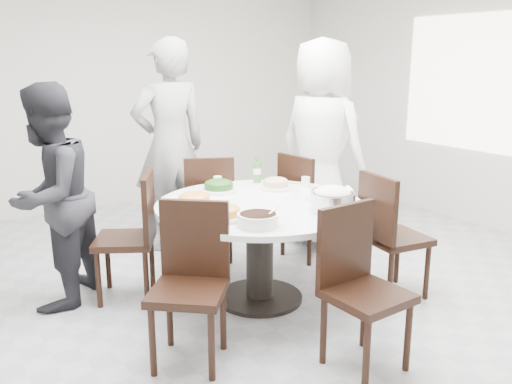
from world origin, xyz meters
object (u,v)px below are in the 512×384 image
chair_ne (310,206)px  diner_middle (170,146)px  chair_s (367,292)px  diner_left (50,198)px  dining_table (260,252)px  chair_sw (188,288)px  chair_nw (124,237)px  diner_right (321,145)px  beverage_bottle (257,169)px  soup_bowl (258,220)px  rice_bowl (333,202)px  chair_se (396,235)px  chair_n (209,207)px

chair_ne → diner_middle: (-0.93, 0.92, 0.50)m
diner_middle → chair_ne: bearing=139.0°
chair_s → diner_left: 2.28m
dining_table → chair_sw: 0.96m
chair_nw → chair_s: same height
diner_right → beverage_bottle: (-0.83, -0.18, -0.11)m
dining_table → soup_bowl: 0.68m
dining_table → rice_bowl: (0.30, -0.45, 0.44)m
chair_s → diner_right: diner_right is taller
chair_nw → diner_right: bearing=123.7°
chair_se → beverage_bottle: 1.24m
diner_left → rice_bowl: size_ratio=5.30×
diner_right → diner_left: size_ratio=1.21×
chair_ne → chair_se: (0.02, -1.00, 0.00)m
diner_middle → chair_sw: bearing=71.7°
diner_right → soup_bowl: size_ratio=7.49×
chair_se → soup_bowl: 1.25m
chair_n → soup_bowl: bearing=98.5°
chair_se → diner_left: diner_left is taller
chair_ne → diner_left: size_ratio=0.59×
chair_se → beverage_bottle: bearing=36.7°
chair_ne → diner_middle: diner_middle is taller
chair_nw → chair_se: 2.02m
chair_nw → diner_left: size_ratio=0.59×
dining_table → chair_ne: (0.88, 0.52, 0.10)m
chair_sw → chair_se: size_ratio=1.00×
diner_left → beverage_bottle: size_ratio=7.18×
chair_nw → diner_right: (1.99, 0.15, 0.50)m
diner_middle → rice_bowl: diner_middle is taller
chair_nw → rice_bowl: 1.56m
chair_n → rice_bowl: bearing=122.5°
rice_bowl → soup_bowl: bearing=180.0°
diner_middle → diner_right: bearing=153.9°
chair_n → chair_se: 1.66m
chair_sw → chair_se: same height
chair_nw → diner_middle: (0.77, 0.85, 0.50)m
chair_ne → soup_bowl: bearing=121.9°
chair_nw → soup_bowl: chair_nw is taller
chair_sw → diner_right: size_ratio=0.49×
dining_table → chair_nw: bearing=144.4°
chair_nw → chair_s: (0.83, -1.68, 0.00)m
chair_nw → diner_right: 2.06m
diner_middle → diner_left: size_ratio=1.21×
chair_n → chair_nw: bearing=47.5°
rice_bowl → dining_table: bearing=123.6°
chair_n → diner_middle: size_ratio=0.49×
chair_n → chair_se: bearing=143.4°
chair_nw → diner_middle: size_ratio=0.49×
rice_bowl → chair_s: bearing=-113.7°
diner_middle → beverage_bottle: bearing=117.3°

